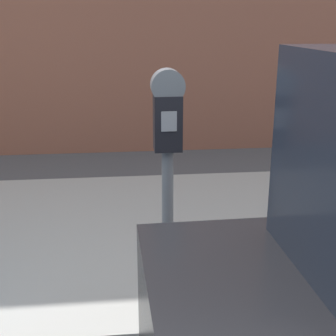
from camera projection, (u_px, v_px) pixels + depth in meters
sidewalk at (123, 235)px, 4.00m from camera, size 24.00×2.80×0.11m
parking_meter at (168, 149)px, 2.64m from camera, size 0.18×0.15×1.46m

